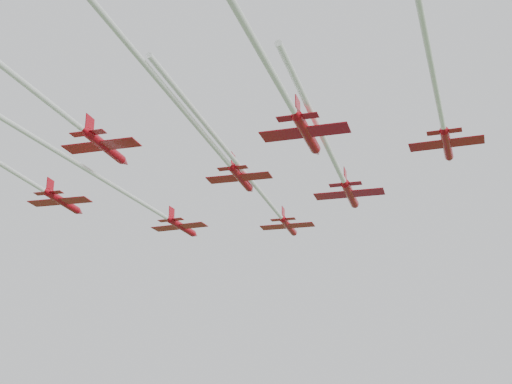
% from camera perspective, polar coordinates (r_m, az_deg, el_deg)
% --- Properties ---
extents(jet_lead, '(9.09, 65.83, 2.73)m').
position_cam_1_polar(jet_lead, '(105.51, 0.56, -0.23)').
color(jet_lead, red).
extents(jet_row2_left, '(10.18, 62.20, 2.61)m').
position_cam_1_polar(jet_row2_left, '(98.22, -10.04, -0.28)').
color(jet_row2_left, red).
extents(jet_row2_right, '(9.89, 49.74, 2.96)m').
position_cam_1_polar(jet_row2_right, '(93.11, 6.63, 1.74)').
color(jet_row2_right, red).
extents(jet_row3_mid, '(8.85, 54.13, 2.66)m').
position_cam_1_polar(jet_row3_mid, '(86.14, -3.58, 3.92)').
color(jet_row3_mid, red).
extents(jet_row3_right, '(8.85, 44.07, 2.62)m').
position_cam_1_polar(jet_row3_right, '(80.27, 14.56, 6.08)').
color(jet_row3_right, red).
extents(jet_row4_left, '(9.66, 63.77, 2.88)m').
position_cam_1_polar(jet_row4_left, '(78.02, -17.38, 7.78)').
color(jet_row4_left, red).
extents(jet_row4_right, '(9.80, 66.87, 2.92)m').
position_cam_1_polar(jet_row4_right, '(63.80, 0.69, 10.58)').
color(jet_row4_right, red).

